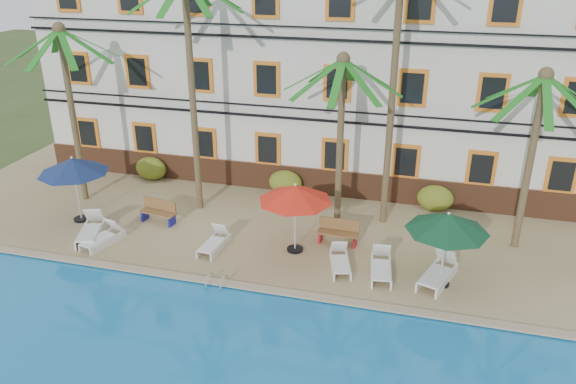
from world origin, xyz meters
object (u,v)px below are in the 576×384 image
(palm_a, at_px, (69,89))
(umbrella_green, at_px, (448,223))
(lounger_b, at_px, (103,237))
(lounger_d, at_px, (340,261))
(umbrella_red, at_px, (295,194))
(bench_left, at_px, (159,211))
(palm_c, at_px, (341,115))
(lounger_a, at_px, (91,230))
(palm_e, at_px, (535,134))
(palm_b, at_px, (190,66))
(lounger_e, at_px, (381,266))
(lounger_c, at_px, (215,242))
(lounger_f, at_px, (438,273))
(pool_ladder, at_px, (217,284))
(umbrella_blue, at_px, (73,166))
(palm_d, at_px, (395,60))
(bench_right, at_px, (338,231))

(palm_a, distance_m, umbrella_green, 15.61)
(lounger_b, distance_m, lounger_d, 8.78)
(umbrella_red, bearing_deg, bench_left, 171.83)
(palm_c, bearing_deg, lounger_a, -157.07)
(palm_c, height_order, lounger_a, palm_c)
(palm_e, bearing_deg, palm_b, 179.61)
(palm_b, xyz_separation_m, bench_left, (-1.03, -1.65, -5.48))
(lounger_e, bearing_deg, lounger_c, 178.44)
(lounger_f, xyz_separation_m, pool_ladder, (-6.97, -2.09, -0.31))
(umbrella_blue, xyz_separation_m, lounger_e, (12.12, -0.95, -2.04))
(umbrella_blue, bearing_deg, bench_left, 12.21)
(palm_c, relative_size, umbrella_red, 2.54)
(palm_a, relative_size, lounger_b, 4.05)
(palm_d, distance_m, pool_ladder, 9.97)
(lounger_a, height_order, pool_ladder, lounger_a)
(palm_d, height_order, bench_right, palm_d)
(palm_a, height_order, umbrella_green, palm_a)
(palm_c, xyz_separation_m, lounger_e, (2.14, -3.48, -4.10))
(palm_b, bearing_deg, pool_ladder, -61.72)
(palm_c, height_order, umbrella_blue, palm_c)
(palm_c, distance_m, palm_d, 2.73)
(umbrella_green, relative_size, lounger_f, 1.22)
(bench_left, bearing_deg, lounger_e, -10.22)
(palm_e, distance_m, lounger_c, 11.74)
(umbrella_green, xyz_separation_m, lounger_d, (-3.35, 0.18, -1.98))
(bench_left, distance_m, pool_ladder, 5.36)
(lounger_e, xyz_separation_m, lounger_f, (1.86, 0.05, 0.02))
(lounger_b, bearing_deg, bench_right, 15.53)
(lounger_a, bearing_deg, umbrella_red, 7.51)
(pool_ladder, bearing_deg, palm_b, 118.28)
(lounger_d, height_order, bench_right, bench_right)
(lounger_d, relative_size, lounger_f, 0.83)
(palm_d, bearing_deg, lounger_f, -60.26)
(lounger_d, distance_m, pool_ladder, 4.25)
(palm_c, distance_m, bench_right, 4.29)
(umbrella_red, relative_size, lounger_d, 1.47)
(lounger_d, bearing_deg, bench_right, 102.42)
(umbrella_blue, distance_m, umbrella_green, 14.10)
(palm_a, bearing_deg, bench_right, -5.39)
(umbrella_green, xyz_separation_m, bench_right, (-3.73, 1.90, -1.77))
(palm_d, height_order, umbrella_blue, palm_d)
(palm_b, height_order, palm_c, palm_b)
(lounger_f, bearing_deg, palm_b, 161.83)
(palm_c, xyz_separation_m, lounger_c, (-3.91, -3.31, -4.13))
(lounger_d, relative_size, bench_right, 1.19)
(palm_c, distance_m, umbrella_red, 3.59)
(bench_left, bearing_deg, lounger_b, -118.15)
(umbrella_blue, distance_m, lounger_f, 14.15)
(umbrella_green, distance_m, bench_right, 4.54)
(palm_d, relative_size, palm_e, 1.56)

